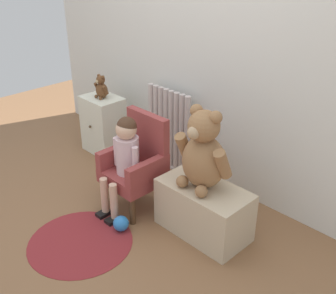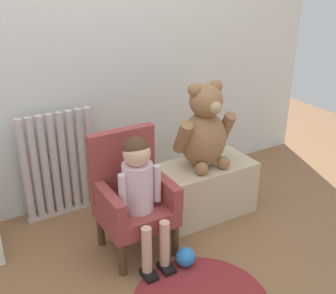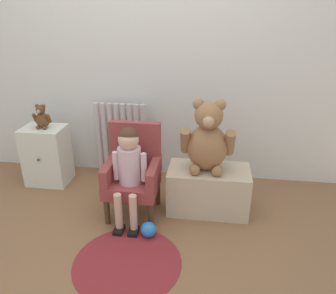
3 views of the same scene
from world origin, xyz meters
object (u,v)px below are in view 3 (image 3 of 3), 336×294
object	(u,v)px
child_figure	(129,162)
large_teddy_bear	(208,140)
child_armchair	(134,172)
floor_rug	(127,263)
low_bench	(208,189)
small_teddy_bear	(42,118)
radiator	(121,141)
toy_ball	(149,230)
small_dresser	(47,155)

from	to	relation	value
child_figure	large_teddy_bear	bearing A→B (deg)	20.07
child_armchair	floor_rug	bearing A→B (deg)	-81.98
low_bench	large_teddy_bear	distance (m)	0.43
child_figure	small_teddy_bear	distance (m)	1.01
radiator	floor_rug	distance (m)	1.26
child_figure	child_armchair	bearing A→B (deg)	90.00
large_teddy_bear	small_teddy_bear	world-z (taller)	large_teddy_bear
child_figure	low_bench	xyz separation A→B (m)	(0.58, 0.20, -0.30)
large_teddy_bear	toy_ball	world-z (taller)	large_teddy_bear
small_teddy_bear	child_armchair	bearing A→B (deg)	-21.26
child_figure	low_bench	bearing A→B (deg)	19.17
small_dresser	child_figure	world-z (taller)	child_figure
radiator	toy_ball	xyz separation A→B (m)	(0.42, -0.88, -0.30)
child_armchair	small_teddy_bear	distance (m)	0.99
small_teddy_bear	small_dresser	bearing A→B (deg)	163.69
floor_rug	small_teddy_bear	bearing A→B (deg)	135.81
radiator	low_bench	size ratio (longest dim) A/B	1.13
large_teddy_bear	radiator	bearing A→B (deg)	149.31
small_dresser	floor_rug	xyz separation A→B (m)	(0.98, -0.94, -0.27)
child_figure	floor_rug	world-z (taller)	child_figure
small_dresser	floor_rug	bearing A→B (deg)	-43.94
child_figure	floor_rug	size ratio (longest dim) A/B	1.05
radiator	low_bench	bearing A→B (deg)	-30.00
child_armchair	toy_ball	xyz separation A→B (m)	(0.17, -0.31, -0.29)
large_teddy_bear	small_dresser	bearing A→B (deg)	169.96
small_dresser	child_figure	xyz separation A→B (m)	(0.90, -0.46, 0.22)
child_figure	small_teddy_bear	bearing A→B (deg)	152.72
radiator	child_armchair	xyz separation A→B (m)	(0.25, -0.57, -0.01)
radiator	small_teddy_bear	size ratio (longest dim) A/B	3.34
small_teddy_bear	toy_ball	xyz separation A→B (m)	(1.05, -0.66, -0.58)
low_bench	toy_ball	xyz separation A→B (m)	(-0.41, -0.40, -0.13)
large_teddy_bear	child_armchair	bearing A→B (deg)	-170.72
low_bench	small_teddy_bear	distance (m)	1.55
radiator	child_figure	world-z (taller)	child_figure
large_teddy_bear	small_teddy_bear	size ratio (longest dim) A/B	2.60
child_armchair	large_teddy_bear	xyz separation A→B (m)	(0.55, 0.09, 0.26)
low_bench	small_teddy_bear	size ratio (longest dim) A/B	2.95
small_teddy_bear	low_bench	bearing A→B (deg)	-9.86
child_armchair	low_bench	xyz separation A→B (m)	(0.58, 0.09, -0.17)
low_bench	large_teddy_bear	world-z (taller)	large_teddy_bear
radiator	low_bench	world-z (taller)	radiator
small_dresser	low_bench	world-z (taller)	small_dresser
large_teddy_bear	low_bench	bearing A→B (deg)	-2.67
low_bench	floor_rug	distance (m)	0.87
small_teddy_bear	toy_ball	distance (m)	1.37
child_armchair	low_bench	distance (m)	0.61
radiator	floor_rug	world-z (taller)	radiator
small_dresser	small_teddy_bear	distance (m)	0.36
small_dresser	radiator	bearing A→B (deg)	18.98
small_dresser	large_teddy_bear	distance (m)	1.51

